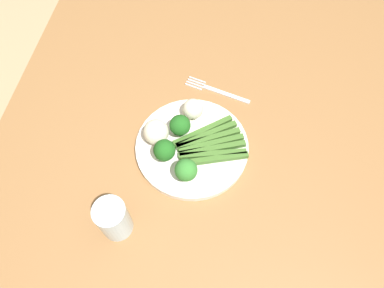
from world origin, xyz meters
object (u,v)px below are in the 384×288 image
object	(u,v)px
dining_table	(203,186)
cauliflower_near_fork	(156,132)
plate	(192,147)
fork	(217,91)
water_glass	(114,219)
asparagus_bundle	(210,144)
cauliflower_near_center	(193,109)
broccoli_right	(186,170)
broccoli_left	(165,150)
broccoli_front_left	(180,125)

from	to	relation	value
dining_table	cauliflower_near_fork	xyz separation A→B (m)	(0.05, 0.11, 0.14)
plate	fork	size ratio (longest dim) A/B	1.52
plate	fork	bearing A→B (deg)	-12.60
fork	water_glass	size ratio (longest dim) A/B	1.69
plate	dining_table	bearing A→B (deg)	-145.19
asparagus_bundle	cauliflower_near_center	bearing A→B (deg)	99.99
dining_table	cauliflower_near_center	bearing A→B (deg)	18.84
dining_table	plate	size ratio (longest dim) A/B	5.71
water_glass	broccoli_right	bearing A→B (deg)	-45.08
water_glass	asparagus_bundle	bearing A→B (deg)	-38.50
cauliflower_near_center	fork	world-z (taller)	cauliflower_near_center
asparagus_bundle	broccoli_right	distance (m)	0.09
plate	asparagus_bundle	world-z (taller)	asparagus_bundle
cauliflower_near_fork	water_glass	world-z (taller)	water_glass
broccoli_left	cauliflower_near_center	size ratio (longest dim) A/B	1.21
plate	broccoli_front_left	size ratio (longest dim) A/B	4.38
water_glass	dining_table	bearing A→B (deg)	-46.46
dining_table	cauliflower_near_fork	distance (m)	0.18
cauliflower_near_center	fork	bearing A→B (deg)	-28.31
asparagus_bundle	broccoli_front_left	world-z (taller)	broccoli_front_left
plate	broccoli_left	bearing A→B (deg)	126.54
asparagus_bundle	fork	world-z (taller)	asparagus_bundle
broccoli_front_left	fork	distance (m)	0.16
plate	broccoli_right	distance (m)	0.09
broccoli_left	water_glass	xyz separation A→B (m)	(-0.16, 0.07, 0.00)
cauliflower_near_center	cauliflower_near_fork	world-z (taller)	cauliflower_near_fork
dining_table	asparagus_bundle	distance (m)	0.13
cauliflower_near_center	broccoli_front_left	bearing A→B (deg)	159.17
broccoli_right	dining_table	bearing A→B (deg)	-51.65
plate	water_glass	size ratio (longest dim) A/B	2.56
dining_table	water_glass	bearing A→B (deg)	133.54
dining_table	plate	bearing A→B (deg)	34.81
asparagus_bundle	fork	bearing A→B (deg)	67.75
dining_table	cauliflower_near_fork	bearing A→B (deg)	64.18
dining_table	cauliflower_near_center	xyz separation A→B (m)	(0.13, 0.04, 0.13)
broccoli_left	broccoli_front_left	bearing A→B (deg)	-18.89
broccoli_front_left	water_glass	distance (m)	0.24
cauliflower_near_fork	cauliflower_near_center	bearing A→B (deg)	-43.36
broccoli_right	cauliflower_near_center	distance (m)	0.16
dining_table	plate	xyz separation A→B (m)	(0.05, 0.03, 0.10)
broccoli_left	broccoli_front_left	world-z (taller)	same
cauliflower_near_fork	fork	size ratio (longest dim) A/B	0.34
plate	broccoli_front_left	bearing A→B (deg)	48.46
broccoli_left	broccoli_right	xyz separation A→B (m)	(-0.04, -0.05, 0.00)
plate	cauliflower_near_center	bearing A→B (deg)	6.94
broccoli_front_left	fork	world-z (taller)	broccoli_front_left
broccoli_right	water_glass	bearing A→B (deg)	134.92
broccoli_left	broccoli_right	world-z (taller)	same
broccoli_left	fork	xyz separation A→B (m)	(0.21, -0.09, -0.05)
broccoli_right	cauliflower_near_fork	size ratio (longest dim) A/B	1.03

